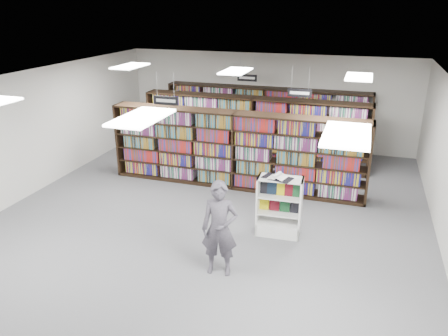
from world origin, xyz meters
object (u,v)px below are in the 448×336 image
(bookshelf_row_near, at_px, (235,150))
(shopper, at_px, (220,229))
(endcap_display, at_px, (279,214))
(open_book, at_px, (277,177))

(bookshelf_row_near, bearing_deg, shopper, -77.27)
(endcap_display, relative_size, shopper, 0.73)
(bookshelf_row_near, distance_m, endcap_display, 2.86)
(endcap_display, distance_m, shopper, 2.02)
(bookshelf_row_near, height_order, open_book, bookshelf_row_near)
(bookshelf_row_near, height_order, shopper, bookshelf_row_near)
(open_book, bearing_deg, shopper, -96.09)
(bookshelf_row_near, relative_size, shopper, 3.80)
(open_book, xyz_separation_m, shopper, (-0.70, -1.73, -0.45))
(bookshelf_row_near, xyz_separation_m, endcap_display, (1.68, -2.24, -0.59))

